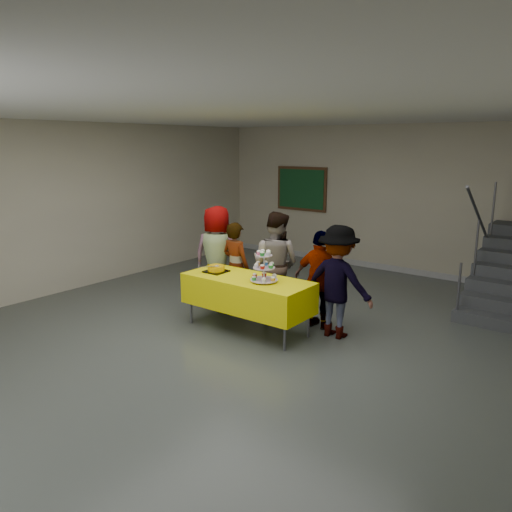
{
  "coord_description": "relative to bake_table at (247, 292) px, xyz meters",
  "views": [
    {
      "loc": [
        4.04,
        -4.8,
        2.62
      ],
      "look_at": [
        -0.18,
        0.7,
        1.05
      ],
      "focal_mm": 35.0,
      "sensor_mm": 36.0,
      "label": 1
    }
  ],
  "objects": [
    {
      "name": "room_shell",
      "position": [
        0.18,
        -0.48,
        1.57
      ],
      "size": [
        10.0,
        10.04,
        3.02
      ],
      "color": "#4C514C",
      "rests_on": "ground"
    },
    {
      "name": "bake_table",
      "position": [
        0.0,
        0.0,
        0.0
      ],
      "size": [
        1.88,
        0.78,
        0.77
      ],
      "color": "#595960",
      "rests_on": "ground"
    },
    {
      "name": "cupcake_stand",
      "position": [
        0.31,
        -0.02,
        0.4
      ],
      "size": [
        0.38,
        0.38,
        0.44
      ],
      "color": "silver",
      "rests_on": "bake_table"
    },
    {
      "name": "bear_cake",
      "position": [
        -0.57,
        -0.02,
        0.27
      ],
      "size": [
        0.32,
        0.36,
        0.12
      ],
      "color": "black",
      "rests_on": "bake_table"
    },
    {
      "name": "schoolchild_a",
      "position": [
        -1.11,
        0.61,
        0.27
      ],
      "size": [
        0.93,
        0.75,
        1.64
      ],
      "primitive_type": "imported",
      "rotation": [
        0.0,
        0.0,
        3.46
      ],
      "color": "slate",
      "rests_on": "ground"
    },
    {
      "name": "schoolchild_b",
      "position": [
        -0.69,
        0.58,
        0.16
      ],
      "size": [
        0.54,
        0.37,
        1.43
      ],
      "primitive_type": "imported",
      "rotation": [
        0.0,
        0.0,
        3.08
      ],
      "color": "slate",
      "rests_on": "ground"
    },
    {
      "name": "schoolchild_c",
      "position": [
        -0.08,
        0.79,
        0.25
      ],
      "size": [
        0.85,
        0.69,
        1.62
      ],
      "primitive_type": "imported",
      "rotation": [
        0.0,
        0.0,
        3.25
      ],
      "color": "slate",
      "rests_on": "ground"
    },
    {
      "name": "schoolchild_d",
      "position": [
        0.76,
        0.72,
        0.16
      ],
      "size": [
        0.83,
        0.35,
        1.42
      ],
      "primitive_type": "imported",
      "rotation": [
        0.0,
        0.0,
        3.14
      ],
      "color": "slate",
      "rests_on": "ground"
    },
    {
      "name": "schoolchild_e",
      "position": [
        1.12,
        0.57,
        0.22
      ],
      "size": [
        1.01,
        0.58,
        1.56
      ],
      "primitive_type": "imported",
      "rotation": [
        0.0,
        0.0,
        3.15
      ],
      "color": "slate",
      "rests_on": "ground"
    },
    {
      "name": "noticeboard",
      "position": [
        -1.95,
        4.47,
        1.04
      ],
      "size": [
        1.3,
        0.05,
        1.0
      ],
      "color": "#472B16",
      "rests_on": "ground"
    }
  ]
}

